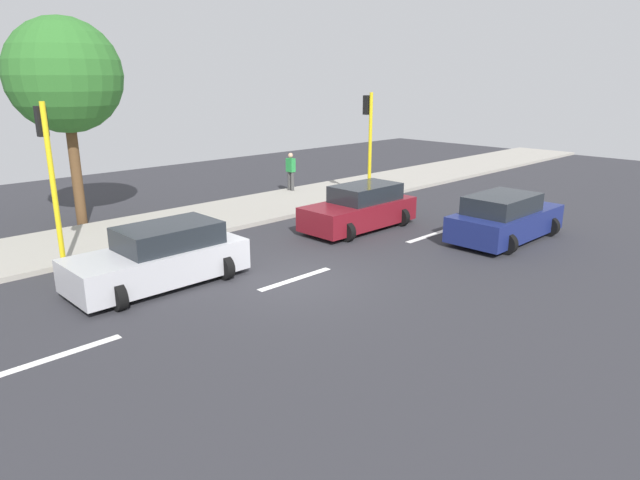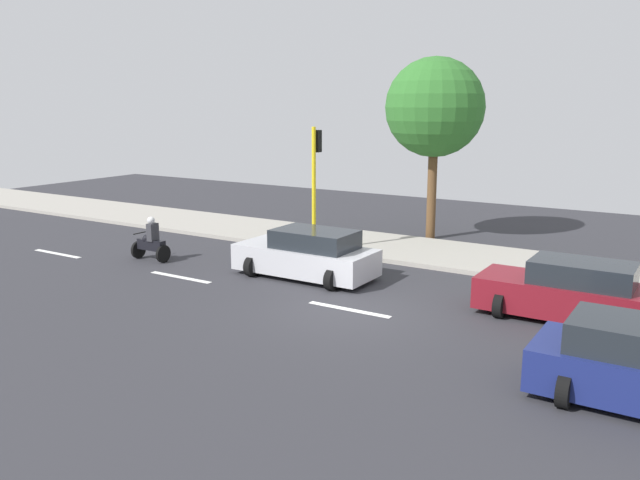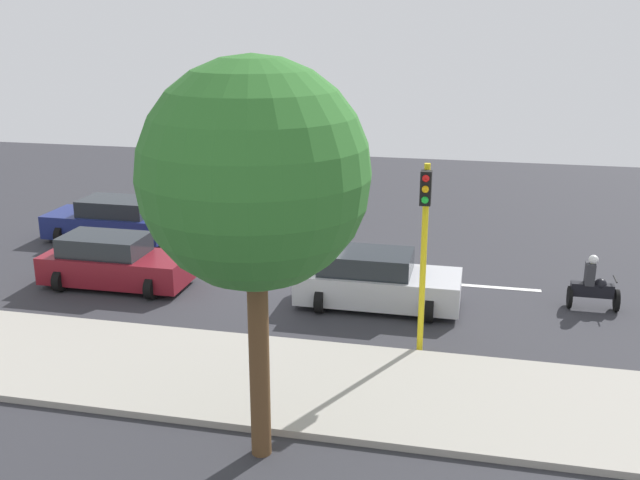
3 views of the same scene
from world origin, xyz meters
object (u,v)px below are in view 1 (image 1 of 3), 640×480
Objects in this scene: car_maroon at (360,209)px; street_tree_center at (64,76)px; car_silver at (160,257)px; traffic_light_midblock at (49,164)px; car_dark_blue at (505,218)px; pedestrian_near_signal at (291,170)px; traffic_light_corner at (369,132)px.

street_tree_center is at bearing 42.46° from car_maroon.
car_silver and car_maroon have the same top height.
traffic_light_midblock reaches higher than car_maroon.
car_silver is 3.81m from traffic_light_midblock.
car_maroon is at bearing -105.96° from traffic_light_midblock.
pedestrian_near_signal is (10.44, -0.01, 0.35)m from car_dark_blue.
car_dark_blue is at bearing -151.15° from car_maroon.
car_maroon is 9.75m from traffic_light_midblock.
car_maroon is 6.69m from pedestrian_near_signal.
pedestrian_near_signal is 12.15m from traffic_light_midblock.
traffic_light_midblock is at bearing 107.72° from pedestrian_near_signal.
car_maroon is at bearing 159.76° from pedestrian_near_signal.
car_maroon is at bearing -137.54° from street_tree_center.
traffic_light_corner is 12.48m from traffic_light_midblock.
traffic_light_midblock is at bearing 27.93° from car_silver.
street_tree_center is at bearing -27.05° from traffic_light_midblock.
traffic_light_corner is (6.79, -1.06, 2.22)m from car_dark_blue.
car_silver is 0.98× the size of traffic_light_corner.
car_silver is 11.86m from pedestrian_near_signal.
pedestrian_near_signal reaches higher than car_maroon.
traffic_light_midblock is 0.64× the size of street_tree_center.
car_dark_blue is 10.45m from pedestrian_near_signal.
street_tree_center is (4.73, 10.07, 2.17)m from traffic_light_corner.
street_tree_center reaches higher than traffic_light_corner.
street_tree_center reaches higher than traffic_light_midblock.
traffic_light_midblock is 5.73m from street_tree_center.
car_dark_blue and car_silver have the same top height.
car_dark_blue is 0.62× the size of street_tree_center.
car_maroon is 0.61× the size of street_tree_center.
traffic_light_corner is (2.74, -11.03, 2.22)m from car_silver.
traffic_light_corner is (-3.66, -1.05, 1.87)m from pedestrian_near_signal.
pedestrian_near_signal is at bearing -72.28° from traffic_light_midblock.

